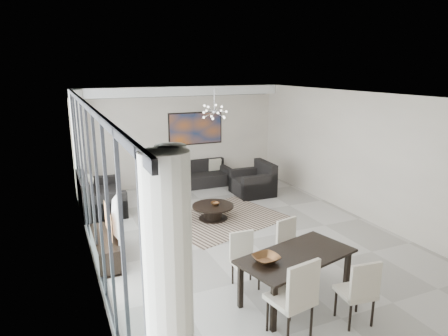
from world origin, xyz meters
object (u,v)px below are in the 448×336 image
coffee_table (213,211)px  dining_table (296,260)px  tv_console (106,248)px  television (112,216)px  sofa_main (196,178)px

coffee_table → dining_table: size_ratio=0.50×
tv_console → television: size_ratio=1.27×
coffee_table → dining_table: (-0.12, -3.57, 0.46)m
sofa_main → television: (-2.94, -3.71, 0.55)m
tv_console → television: (0.16, 0.07, 0.56)m
television → sofa_main: bearing=-29.4°
sofa_main → television: 4.77m
coffee_table → dining_table: dining_table is taller
tv_console → dining_table: dining_table is taller
television → dining_table: (2.27, -2.55, -0.14)m
sofa_main → dining_table: dining_table is taller
coffee_table → television: (-2.39, -1.01, 0.60)m
television → dining_table: size_ratio=0.60×
coffee_table → television: television is taller
tv_console → coffee_table: bearing=23.0°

